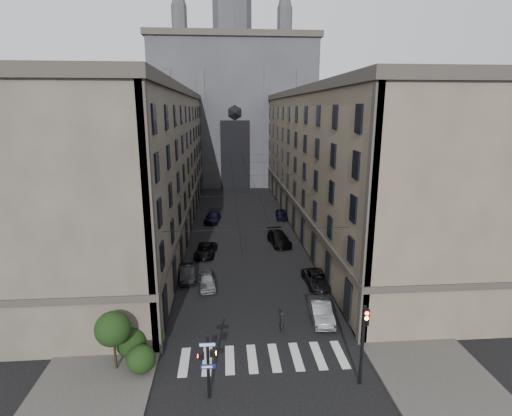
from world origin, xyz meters
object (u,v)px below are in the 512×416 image
object	(u,v)px
car_right_far	(282,214)
pedestrian	(282,323)
car_left_far	(213,217)
car_right_near	(321,311)
car_left_midnear	(187,273)
traffic_light_right	(363,336)
gothic_tower	(233,102)
car_right_midfar	(279,238)
car_right_midnear	(317,279)
pedestrian_signal_left	(208,362)
car_left_near	(207,281)
car_left_midfar	(206,250)

from	to	relation	value
car_right_far	pedestrian	xyz separation A→B (m)	(-4.47, -31.57, 0.13)
car_left_far	car_right_near	world-z (taller)	car_right_near
car_left_far	car_right_far	distance (m)	10.43
car_left_midnear	pedestrian	bearing A→B (deg)	-59.40
traffic_light_right	car_left_far	world-z (taller)	traffic_light_right
gothic_tower	car_right_midfar	xyz separation A→B (m)	(4.20, -47.05, -17.03)
car_right_midnear	car_right_midfar	xyz separation A→B (m)	(-2.00, 12.02, 0.13)
pedestrian_signal_left	traffic_light_right	bearing A→B (deg)	2.64
car_right_near	car_left_near	bearing A→B (deg)	147.59
car_right_near	car_right_far	size ratio (longest dim) A/B	1.07
car_right_near	car_right_far	xyz separation A→B (m)	(1.17, 29.90, -0.02)
pedestrian_signal_left	car_left_midfar	distance (m)	23.31
car_left_midfar	car_left_far	distance (m)	14.04
car_left_midfar	car_right_midfar	distance (m)	9.41
gothic_tower	car_left_midnear	bearing A→B (deg)	-96.24
car_left_near	pedestrian_signal_left	bearing A→B (deg)	-94.45
car_left_midfar	pedestrian	world-z (taller)	pedestrian
traffic_light_right	car_left_midfar	bearing A→B (deg)	114.21
car_left_near	car_left_midfar	size ratio (longest dim) A/B	0.85
gothic_tower	pedestrian_signal_left	bearing A→B (deg)	-92.74
car_left_midnear	car_left_midfar	size ratio (longest dim) A/B	0.90
pedestrian_signal_left	car_left_near	bearing A→B (deg)	92.65
car_right_near	pedestrian	size ratio (longest dim) A/B	2.67
car_left_near	car_left_midnear	size ratio (longest dim) A/B	0.94
pedestrian_signal_left	pedestrian	xyz separation A→B (m)	(5.24, 6.50, -1.49)
car_left_far	pedestrian	world-z (taller)	pedestrian
pedestrian	car_right_midnear	bearing A→B (deg)	-15.66
car_left_near	car_right_near	size ratio (longest dim) A/B	0.89
traffic_light_right	car_left_midfar	distance (m)	25.14
car_left_midfar	car_left_far	size ratio (longest dim) A/B	0.94
traffic_light_right	car_right_midnear	world-z (taller)	traffic_light_right
car_left_midfar	car_right_midnear	xyz separation A→B (m)	(10.85, -8.84, -0.00)
car_right_midfar	car_right_far	distance (m)	11.84
car_left_midfar	car_right_midfar	bearing A→B (deg)	25.80
car_left_midnear	car_right_midnear	bearing A→B (deg)	-17.92
car_right_near	car_right_midnear	bearing A→B (deg)	82.81
car_right_midfar	car_left_midnear	bearing A→B (deg)	-144.55
car_left_midfar	car_left_near	bearing A→B (deg)	-80.89
gothic_tower	car_left_midnear	size ratio (longest dim) A/B	13.83
pedestrian_signal_left	car_right_midnear	xyz separation A→B (m)	(9.71, 14.38, -1.68)
car_left_midnear	car_right_midfar	distance (m)	14.19
pedestrian_signal_left	car_right_far	world-z (taller)	pedestrian_signal_left
car_left_midfar	pedestrian	distance (m)	17.90
car_left_near	car_right_far	bearing A→B (deg)	58.79
gothic_tower	car_right_near	xyz separation A→B (m)	(5.03, -65.29, -17.06)
car_left_far	car_right_near	distance (m)	30.52
car_left_midnear	car_right_midfar	world-z (taller)	car_right_midfar
car_left_far	car_left_near	bearing A→B (deg)	-82.42
car_left_far	pedestrian	xyz separation A→B (m)	(5.93, -30.75, 0.12)
car_left_midnear	car_right_midfar	bearing A→B (deg)	35.75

